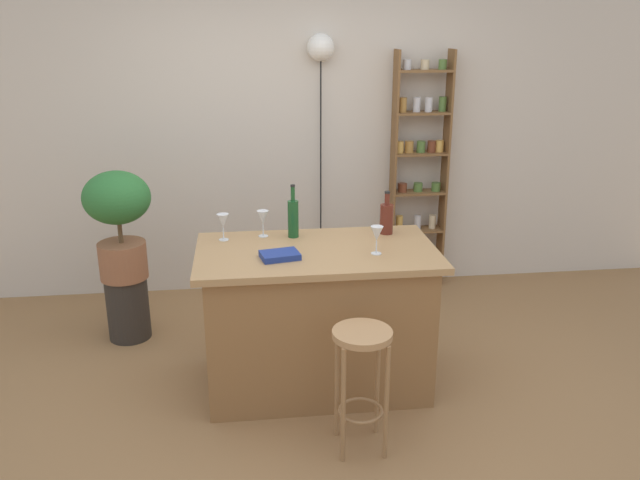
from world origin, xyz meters
TOP-DOWN VIEW (x-y plane):
  - ground at (0.00, 0.00)m, footprint 12.00×12.00m
  - back_wall at (0.00, 1.95)m, footprint 6.40×0.10m
  - kitchen_counter at (0.00, 0.30)m, footprint 1.40×0.79m
  - bar_stool at (0.15, -0.36)m, footprint 0.31×0.31m
  - spice_shelf at (1.02, 1.79)m, footprint 0.45×0.17m
  - plant_stool at (-1.25, 1.07)m, footprint 0.29×0.29m
  - potted_plant at (-1.25, 1.07)m, footprint 0.45×0.40m
  - bottle_sauce_amber at (0.47, 0.55)m, footprint 0.08×0.08m
  - bottle_vinegar at (-0.12, 0.55)m, footprint 0.07×0.07m
  - wine_glass_left at (-0.54, 0.54)m, footprint 0.07×0.07m
  - wine_glass_center at (0.33, 0.19)m, footprint 0.07×0.07m
  - wine_glass_right at (-0.30, 0.58)m, footprint 0.07×0.07m
  - cookbook at (-0.22, 0.18)m, footprint 0.24×0.19m
  - pendant_globe_light at (0.21, 1.84)m, footprint 0.21×0.21m

SIDE VIEW (x-z plane):
  - ground at x=0.00m, z-range 0.00..0.00m
  - plant_stool at x=-1.25m, z-range 0.00..0.46m
  - kitchen_counter at x=0.00m, z-range 0.00..0.89m
  - bar_stool at x=0.15m, z-range 0.16..0.83m
  - cookbook at x=-0.22m, z-range 0.88..0.92m
  - potted_plant at x=-1.25m, z-range 0.52..1.28m
  - spice_shelf at x=1.02m, z-range 0.01..1.95m
  - bottle_sauce_amber at x=0.47m, z-range 0.85..1.12m
  - wine_glass_left at x=-0.54m, z-range 0.92..1.08m
  - wine_glass_center at x=0.33m, z-range 0.92..1.08m
  - wine_glass_right at x=-0.30m, z-range 0.92..1.08m
  - bottle_vinegar at x=-0.12m, z-range 0.84..1.17m
  - back_wall at x=0.00m, z-range 0.00..2.80m
  - pendant_globe_light at x=0.21m, z-range 0.90..2.96m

